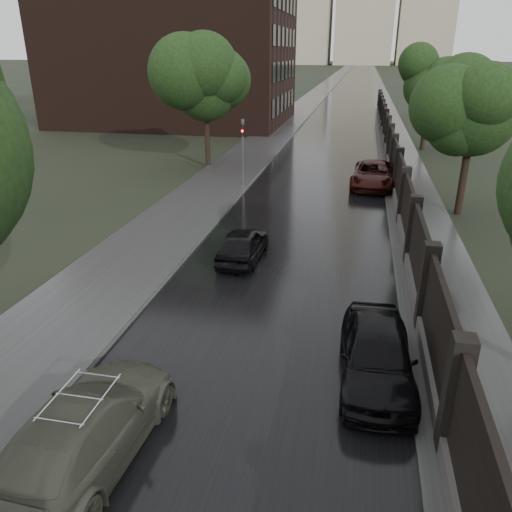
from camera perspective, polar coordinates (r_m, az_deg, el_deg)
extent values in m
cube|color=black|center=(193.82, 11.59, 19.80)|extent=(8.00, 420.00, 0.02)
cube|color=#2D2D2D|center=(193.98, 9.71, 19.95)|extent=(4.00, 420.00, 0.16)
cube|color=#2D2D2D|center=(193.83, 13.31, 19.68)|extent=(3.00, 420.00, 0.08)
cube|color=#383533|center=(36.48, 15.11, 9.99)|extent=(0.40, 75.00, 0.50)
cube|color=black|center=(36.25, 15.31, 11.92)|extent=(0.15, 75.00, 2.00)
cube|color=black|center=(73.96, 13.91, 16.97)|extent=(0.45, 0.45, 2.70)
cylinder|color=black|center=(35.53, -5.65, 14.71)|extent=(0.36, 0.36, 5.85)
sphere|color=black|center=(35.29, -5.80, 18.48)|extent=(4.25, 4.25, 4.25)
cylinder|color=black|center=(26.62, 22.89, 10.13)|extent=(0.36, 0.36, 5.53)
sphere|color=black|center=(26.30, 23.63, 14.81)|extent=(4.08, 4.08, 4.08)
cylinder|color=black|center=(44.23, 18.86, 14.97)|extent=(0.36, 0.36, 5.53)
sphere|color=black|center=(44.03, 19.24, 17.81)|extent=(4.08, 4.08, 4.08)
cylinder|color=#59595E|center=(30.06, -1.48, 10.64)|extent=(0.12, 0.12, 3.00)
imported|color=#59595E|center=(29.71, -1.52, 14.41)|extent=(0.16, 0.20, 1.00)
sphere|color=#FF0C0C|center=(29.59, -1.58, 14.09)|extent=(0.14, 0.14, 0.14)
cube|color=black|center=(59.30, -9.33, 24.48)|extent=(24.00, 18.00, 20.00)
cube|color=tan|center=(305.92, 5.68, 25.08)|extent=(28.00, 22.00, 44.00)
cube|color=tan|center=(305.43, 18.86, 24.10)|extent=(28.00, 22.00, 44.00)
cube|color=tan|center=(304.48, 12.42, 26.23)|extent=(30.00, 30.00, 60.00)
imported|color=#46483A|center=(10.93, -18.95, -18.25)|extent=(2.34, 5.27, 1.50)
imported|color=black|center=(19.51, -1.51, 1.37)|extent=(1.59, 3.79, 1.28)
imported|color=black|center=(12.84, 13.65, -10.83)|extent=(1.94, 4.47, 1.50)
imported|color=black|center=(31.13, 13.29, 9.04)|extent=(2.82, 5.51, 1.49)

